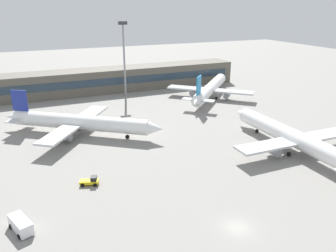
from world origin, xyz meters
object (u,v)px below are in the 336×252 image
Objects in this scene: airplane_near at (292,137)px; service_van_white at (21,225)px; floodlight_tower_west at (124,54)px; airplane_mid at (81,123)px; airplane_far at (211,88)px; baggage_tug_yellow at (90,181)px.

airplane_near reaches higher than service_van_white.
airplane_mid is at bearing -123.36° from floodlight_tower_west.
airplane_far is (7.64, 50.53, 0.05)m from airplane_near.
floodlight_tower_west is (23.15, 35.16, 12.23)m from airplane_mid.
floodlight_tower_west is (-20.54, 65.99, 12.24)m from airplane_near.
airplane_far is 9.18× the size of baggage_tug_yellow.
airplane_mid is (-43.69, 30.83, 0.01)m from airplane_near.
service_van_white is at bearing -173.25° from airplane_near.
baggage_tug_yellow is at bearing -112.84° from floodlight_tower_west.
airplane_far reaches higher than airplane_mid.
airplane_near reaches higher than baggage_tug_yellow.
airplane_mid is at bearing 83.01° from baggage_tug_yellow.
airplane_far is 72.63m from baggage_tug_yellow.
service_van_white is (-12.75, -9.99, 0.31)m from baggage_tug_yellow.
airplane_far is at bearing 41.02° from baggage_tug_yellow.
airplane_far reaches higher than service_van_white.
airplane_near is 53.47m from airplane_mid.
service_van_white is (-67.51, -57.62, -2.35)m from airplane_far.
airplane_near is at bearing -35.21° from airplane_mid.
airplane_mid is 6.86× the size of service_van_white.
baggage_tug_yellow is (-54.76, -47.63, -2.67)m from airplane_far.
airplane_far is at bearing -28.75° from floodlight_tower_west.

